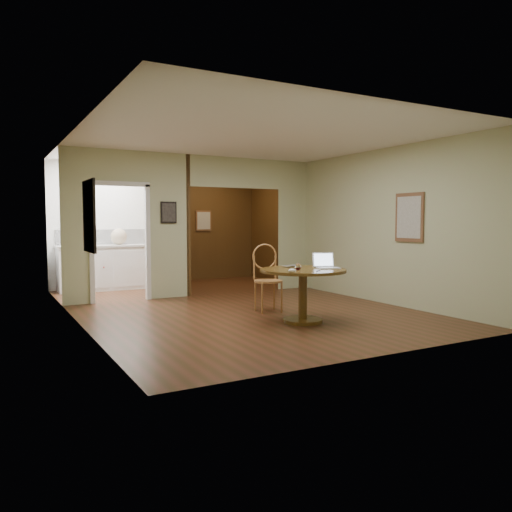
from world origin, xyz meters
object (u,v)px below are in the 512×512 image
chair (267,274)px  closed_laptop (293,266)px  dining_table (303,283)px  open_laptop (326,264)px

chair → closed_laptop: chair is taller
dining_table → closed_laptop: (0.04, 0.31, 0.21)m
chair → open_laptop: bearing=-62.2°
chair → open_laptop: (0.36, -1.08, 0.23)m
open_laptop → closed_laptop: (-0.32, 0.37, -0.05)m
dining_table → closed_laptop: closed_laptop is taller
dining_table → chair: size_ratio=1.13×
dining_table → chair: chair is taller
chair → closed_laptop: 0.74m
dining_table → closed_laptop: 0.38m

